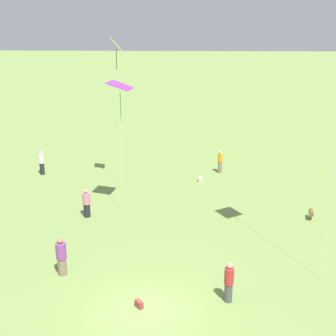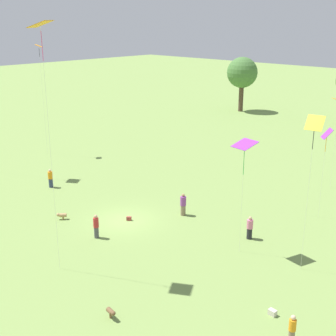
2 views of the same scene
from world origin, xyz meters
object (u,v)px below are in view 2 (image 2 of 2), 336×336
Objects in this scene: picnic_bag_0 at (272,312)px; kite_6 at (327,136)px; kite_1 at (39,52)px; person_5 at (183,205)px; kite_2 at (245,147)px; kite_3 at (41,34)px; dog_0 at (111,312)px; person_6 at (50,178)px; kite_4 at (314,128)px; person_3 at (292,330)px; person_1 at (96,226)px; picnic_bag_1 at (129,219)px; dog_1 at (62,215)px; person_0 at (250,228)px.

kite_6 is at bearing 107.21° from picnic_bag_0.
kite_6 is at bearing -84.87° from kite_1.
person_5 is 11.90m from kite_6.
person_5 is at bearing -140.49° from kite_2.
person_5 is at bearing -166.88° from kite_3.
kite_6 is (30.84, 4.53, -4.79)m from kite_1.
kite_2 is 8.93m from kite_6.
dog_0 is at bearing -0.21° from kite_6.
person_6 reaches higher than dog_0.
kite_3 is (12.94, -7.78, 13.11)m from person_6.
kite_4 is (10.80, 10.22, -5.06)m from kite_3.
kite_3 reaches higher than person_3.
person_1 is 7.38m from person_5.
dog_0 is 1.64× the size of picnic_bag_1.
kite_2 reaches higher than person_6.
person_1 is 11.76m from person_6.
dog_0 is at bearing -162.38° from dog_1.
person_5 reaches higher than picnic_bag_0.
kite_3 is 33.28× the size of picnic_bag_0.
picnic_bag_0 is at bearing -96.23° from person_5.
person_1 is 2.50× the size of dog_1.
person_1 is 11.80m from kite_2.
person_6 reaches higher than picnic_bag_0.
dog_0 is at bearing -58.26° from person_3.
dog_1 is (16.76, -9.44, -10.94)m from kite_1.
kite_6 is at bearing -26.67° from person_5.
kite_4 reaches higher than person_1.
person_6 is 10.68m from picnic_bag_1.
kite_1 is (-29.06, 2.27, 10.46)m from person_0.
person_1 is at bearing -119.60° from kite_4.
kite_1 is 24.21m from picnic_bag_1.
person_1 is at bearing -113.42° from dog_0.
person_5 is at bearing -118.36° from person_3.
kite_4 is 14.32× the size of dog_0.
kite_6 reaches higher than person_3.
person_3 is at bearing 130.68° from dog_0.
kite_1 is 34.00m from kite_4.
person_1 is 4.28× the size of picnic_bag_1.
kite_2 is 15.48m from dog_1.
kite_6 reaches higher than picnic_bag_0.
picnic_bag_0 is (1.26, -5.30, -8.74)m from kite_4.
kite_2 reaches higher than dog_1.
kite_1 reaches higher than person_0.
picnic_bag_1 is (20.64, -6.02, -11.12)m from kite_1.
picnic_bag_1 is at bearing -42.24° from person_1.
picnic_bag_1 is at bearing -97.36° from dog_1.
picnic_bag_1 is (-14.35, 2.86, -0.01)m from picnic_bag_0.
dog_0 is (19.17, -8.85, -0.45)m from person_6.
person_1 is 0.14× the size of kite_1.
kite_6 is (7.89, 6.93, 5.62)m from person_5.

